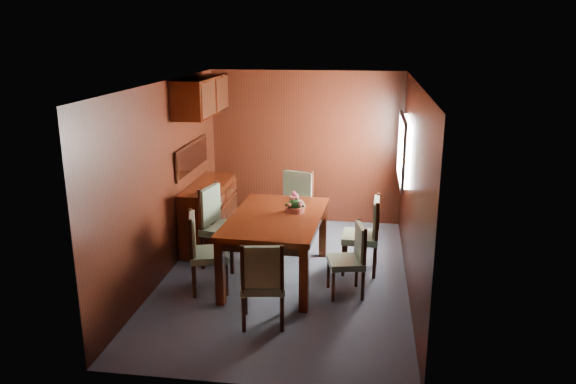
% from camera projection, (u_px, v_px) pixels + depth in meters
% --- Properties ---
extents(ground, '(4.50, 4.50, 0.00)m').
position_uv_depth(ground, '(285.00, 277.00, 7.04)').
color(ground, '#3D4453').
rests_on(ground, ground).
extents(room_shell, '(3.06, 4.52, 2.41)m').
position_uv_depth(room_shell, '(281.00, 144.00, 6.92)').
color(room_shell, black).
rests_on(room_shell, ground).
extents(sideboard, '(0.48, 1.40, 0.90)m').
position_uv_depth(sideboard, '(209.00, 214.00, 8.04)').
color(sideboard, '#341106').
rests_on(sideboard, ground).
extents(dining_table, '(1.17, 1.79, 0.82)m').
position_uv_depth(dining_table, '(276.00, 225.00, 6.84)').
color(dining_table, '#341106').
rests_on(dining_table, ground).
extents(chair_left_near, '(0.55, 0.56, 0.96)m').
position_uv_depth(chair_left_near, '(203.00, 248.00, 6.56)').
color(chair_left_near, black).
rests_on(chair_left_near, ground).
extents(chair_left_far, '(0.58, 0.60, 1.07)m').
position_uv_depth(chair_left_far, '(218.00, 221.00, 7.29)').
color(chair_left_far, black).
rests_on(chair_left_far, ground).
extents(chair_right_near, '(0.48, 0.49, 0.87)m').
position_uv_depth(chair_right_near, '(352.00, 255.00, 6.47)').
color(chair_right_near, black).
rests_on(chair_right_near, ground).
extents(chair_right_far, '(0.47, 0.49, 0.99)m').
position_uv_depth(chair_right_far, '(367.00, 231.00, 7.08)').
color(chair_right_far, black).
rests_on(chair_right_far, ground).
extents(chair_head, '(0.52, 0.50, 0.95)m').
position_uv_depth(chair_head, '(263.00, 280.00, 5.74)').
color(chair_head, black).
rests_on(chair_head, ground).
extents(chair_foot, '(0.62, 0.60, 1.04)m').
position_uv_depth(chair_foot, '(294.00, 203.00, 8.13)').
color(chair_foot, black).
rests_on(chair_foot, ground).
extents(flower_centerpiece, '(0.25, 0.25, 0.25)m').
position_uv_depth(flower_centerpiece, '(295.00, 203.00, 6.91)').
color(flower_centerpiece, '#C5533C').
rests_on(flower_centerpiece, dining_table).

